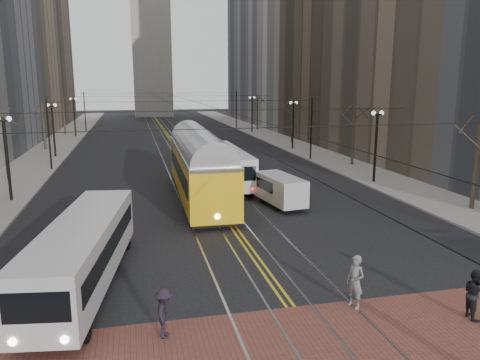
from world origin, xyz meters
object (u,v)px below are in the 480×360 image
transit_bus (84,254)px  sedan_grey (223,153)px  rear_bus (226,167)px  pedestrian_d (164,313)px  cargo_van (280,191)px  pedestrian_c (475,294)px  pedestrian_b (355,282)px  streetcar (199,172)px

transit_bus → sedan_grey: 32.02m
rear_bus → pedestrian_d: 23.11m
sedan_grey → pedestrian_d: bearing=-104.5°
transit_bus → pedestrian_d: (2.84, -4.61, -0.52)m
rear_bus → cargo_van: (2.20, -7.41, -0.42)m
pedestrian_c → pedestrian_b: bearing=74.2°
rear_bus → pedestrian_b: 21.69m
cargo_van → pedestrian_b: bearing=-105.4°
transit_bus → rear_bus: (9.27, 17.58, 0.08)m
cargo_van → sedan_grey: size_ratio=1.13×
streetcar → pedestrian_d: (-3.76, -18.28, -1.05)m
streetcar → pedestrian_d: size_ratio=9.66×
transit_bus → streetcar: 15.19m
pedestrian_b → pedestrian_c: bearing=42.3°
sedan_grey → pedestrian_d: pedestrian_d is taller
sedan_grey → pedestrian_c: size_ratio=2.33×
cargo_van → sedan_grey: cargo_van is taller
cargo_van → pedestrian_c: 16.04m
streetcar → cargo_van: 6.06m
transit_bus → pedestrian_d: bearing=-50.0°
pedestrian_d → transit_bus: bearing=39.7°
streetcar → pedestrian_b: streetcar is taller
transit_bus → cargo_van: size_ratio=2.35×
pedestrian_b → pedestrian_d: size_ratio=1.19×
transit_bus → pedestrian_c: bearing=-14.8°
rear_bus → pedestrian_d: rear_bus is taller
cargo_van → pedestrian_b: size_ratio=2.35×
transit_bus → pedestrian_b: transit_bus is taller
pedestrian_b → cargo_van: bearing=149.4°
rear_bus → streetcar: bearing=-124.4°
pedestrian_c → pedestrian_d: 10.64m
streetcar → pedestrian_c: 20.61m
pedestrian_b → sedan_grey: bearing=153.4°
transit_bus → pedestrian_b: (9.74, -4.10, -0.36)m
rear_bus → pedestrian_d: bearing=-106.2°
transit_bus → pedestrian_c: size_ratio=6.19×
transit_bus → streetcar: size_ratio=0.68×
transit_bus → sedan_grey: bearing=77.4°
pedestrian_b → transit_bus: bearing=-136.5°
transit_bus → cargo_van: (11.47, 10.18, -0.34)m
transit_bus → cargo_van: bearing=50.0°
sedan_grey → pedestrian_c: 35.69m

